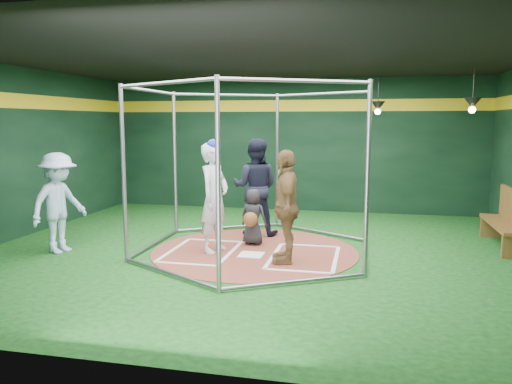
% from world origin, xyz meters
% --- Properties ---
extents(room_shell, '(10.10, 9.10, 3.53)m').
position_xyz_m(room_shell, '(0.00, 0.01, 1.75)').
color(room_shell, '#0D3B0F').
rests_on(room_shell, ground).
extents(clay_disc, '(3.80, 3.80, 0.01)m').
position_xyz_m(clay_disc, '(0.00, 0.00, 0.01)').
color(clay_disc, brown).
rests_on(clay_disc, ground).
extents(home_plate, '(0.43, 0.43, 0.01)m').
position_xyz_m(home_plate, '(0.00, -0.30, 0.02)').
color(home_plate, white).
rests_on(home_plate, clay_disc).
extents(batter_box_left, '(1.17, 1.77, 0.01)m').
position_xyz_m(batter_box_left, '(-0.95, -0.25, 0.02)').
color(batter_box_left, white).
rests_on(batter_box_left, clay_disc).
extents(batter_box_right, '(1.17, 1.77, 0.01)m').
position_xyz_m(batter_box_right, '(0.95, -0.25, 0.02)').
color(batter_box_right, white).
rests_on(batter_box_right, clay_disc).
extents(batting_cage, '(4.05, 4.67, 3.00)m').
position_xyz_m(batting_cage, '(-0.00, -0.00, 1.50)').
color(batting_cage, gray).
rests_on(batting_cage, ground).
extents(pendant_lamp_near, '(0.34, 0.34, 0.90)m').
position_xyz_m(pendant_lamp_near, '(2.20, 3.60, 2.74)').
color(pendant_lamp_near, black).
rests_on(pendant_lamp_near, room_shell).
extents(pendant_lamp_far, '(0.34, 0.34, 0.90)m').
position_xyz_m(pendant_lamp_far, '(4.00, 2.00, 2.74)').
color(pendant_lamp_far, black).
rests_on(pendant_lamp_far, room_shell).
extents(batter_figure, '(0.63, 0.82, 2.06)m').
position_xyz_m(batter_figure, '(-0.72, -0.17, 1.03)').
color(batter_figure, silver).
rests_on(batter_figure, clay_disc).
extents(visitor_leopard, '(0.67, 1.19, 1.91)m').
position_xyz_m(visitor_leopard, '(0.67, -0.58, 0.97)').
color(visitor_leopard, '#9E7744').
rests_on(visitor_leopard, clay_disc).
extents(catcher_figure, '(0.59, 0.61, 1.09)m').
position_xyz_m(catcher_figure, '(-0.14, 0.47, 0.56)').
color(catcher_figure, black).
rests_on(catcher_figure, clay_disc).
extents(umpire, '(1.00, 0.79, 2.03)m').
position_xyz_m(umpire, '(-0.29, 1.35, 1.03)').
color(umpire, black).
rests_on(umpire, clay_disc).
extents(bystander_blue, '(0.95, 1.32, 1.83)m').
position_xyz_m(bystander_blue, '(-3.48, -0.81, 0.92)').
color(bystander_blue, '#A6C1DB').
rests_on(bystander_blue, ground).
extents(dugout_bench, '(0.44, 1.90, 1.11)m').
position_xyz_m(dugout_bench, '(4.64, 1.35, 0.57)').
color(dugout_bench, brown).
rests_on(dugout_bench, ground).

